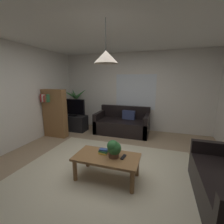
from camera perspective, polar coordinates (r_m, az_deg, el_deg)
name	(u,v)px	position (r m, az deg, el deg)	size (l,w,h in m)	color
floor	(107,169)	(3.14, -1.83, -20.42)	(4.84, 5.16, 0.02)	#9E8466
rug	(103,175)	(2.98, -3.25, -22.12)	(3.15, 2.84, 0.01)	beige
wall_back	(134,92)	(5.20, 8.05, 7.29)	(4.96, 0.06, 2.53)	silver
wall_left	(3,98)	(4.21, -35.20, 4.19)	(0.06, 5.16, 2.53)	silver
ceiling	(106,23)	(2.79, -2.22, 29.96)	(4.84, 5.16, 0.02)	white
window_pane	(135,92)	(5.16, 8.62, 7.33)	(1.30, 0.01, 1.13)	white
couch_under_window	(122,124)	(4.92, 3.88, -4.61)	(1.64, 0.87, 0.82)	black
coffee_table	(107,160)	(2.73, -1.95, -17.16)	(1.09, 0.58, 0.41)	olive
book_on_table_0	(104,153)	(2.78, -3.15, -14.86)	(0.14, 0.12, 0.02)	gold
book_on_table_1	(103,151)	(2.78, -3.16, -14.25)	(0.16, 0.10, 0.03)	#387247
book_on_table_2	(103,150)	(2.77, -3.23, -13.72)	(0.14, 0.08, 0.03)	#2D4C8C
remote_on_table_0	(123,157)	(2.66, 4.23, -16.23)	(0.05, 0.16, 0.02)	black
potted_plant_on_table	(114,148)	(2.59, 0.65, -13.25)	(0.23, 0.23, 0.30)	brown
tv_stand	(73,123)	(5.34, -14.10, -3.91)	(0.90, 0.44, 0.50)	black
tv	(72,107)	(5.20, -14.52, 1.73)	(0.90, 0.16, 0.56)	black
potted_palm_corner	(77,110)	(5.79, -12.95, 0.84)	(0.80, 0.83, 1.37)	#B77051
bookshelf_corner	(55,113)	(4.81, -20.44, -0.31)	(0.70, 0.31, 1.40)	olive
pendant_lamp	(106,57)	(2.41, -2.25, 19.67)	(0.36, 0.36, 0.62)	black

